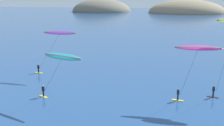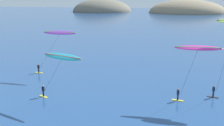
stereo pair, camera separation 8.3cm
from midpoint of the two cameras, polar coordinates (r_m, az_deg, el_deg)
headland_island at (r=232.57m, az=7.13°, el=10.17°), size 123.45×51.47×21.53m
kitesurfer_purple at (r=49.43m, az=-10.97°, el=5.47°), size 8.33×1.51×7.88m
kitesurfer_magenta at (r=37.35m, az=16.73°, el=2.12°), size 6.01×1.18×7.60m
kitesurfer_cyan at (r=36.43m, az=-10.41°, el=0.64°), size 7.46×3.61×6.56m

